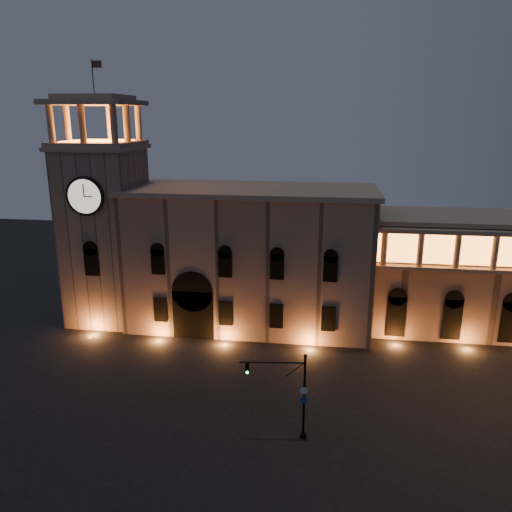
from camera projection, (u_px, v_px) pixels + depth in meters
The scene contains 4 objects.
ground at pixel (236, 421), 44.10m from camera, with size 160.00×160.00×0.00m, color black.
government_building at pixel (249, 257), 62.91m from camera, with size 30.80×12.80×17.60m.
clock_tower at pixel (105, 226), 63.45m from camera, with size 9.80×9.80×32.40m.
traffic_light at pixel (293, 394), 40.77m from camera, with size 5.56×1.03×7.66m.
Camera 1 is at (7.12, -37.88, 25.98)m, focal length 35.00 mm.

